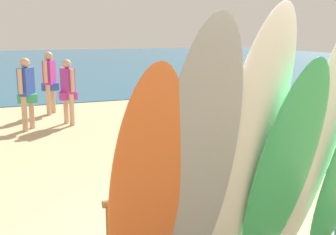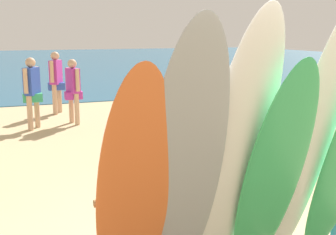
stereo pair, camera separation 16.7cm
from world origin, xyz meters
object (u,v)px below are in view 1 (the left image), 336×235
object	(u,v)px
surfboard_green_3	(281,178)
beachgoer_photographing	(27,89)
surfboard_rack	(256,195)
beachgoer_by_water	(50,79)
surfboard_grey_1	(196,171)
surfboard_white_4	(316,148)
surfboard_orange_0	(146,196)
beachgoer_strolling	(68,87)
surfboard_white_2	(244,159)

from	to	relation	value
surfboard_green_3	beachgoer_photographing	xyz separation A→B (m)	(-1.46, 7.04, -0.08)
beachgoer_photographing	surfboard_green_3	bearing A→B (deg)	-136.74
surfboard_rack	beachgoer_by_water	size ratio (longest dim) A/B	1.83
surfboard_grey_1	surfboard_white_4	xyz separation A→B (m)	(1.12, 0.04, 0.05)
surfboard_green_3	beachgoer_photographing	bearing A→B (deg)	105.05
surfboard_green_3	surfboard_grey_1	bearing A→B (deg)	-177.38
surfboard_green_3	beachgoer_by_water	size ratio (longest dim) A/B	1.29
surfboard_orange_0	surfboard_rack	bearing A→B (deg)	23.42
surfboard_grey_1	beachgoer_strolling	size ratio (longest dim) A/B	1.58
surfboard_rack	beachgoer_photographing	world-z (taller)	beachgoer_photographing
surfboard_rack	beachgoer_strolling	world-z (taller)	beachgoer_strolling
surfboard_grey_1	surfboard_green_3	distance (m)	0.76
surfboard_green_3	beachgoer_by_water	bearing A→B (deg)	98.34
beachgoer_strolling	beachgoer_by_water	bearing A→B (deg)	171.69
surfboard_grey_1	surfboard_green_3	size ratio (longest dim) A/B	1.14
surfboard_grey_1	surfboard_white_2	distance (m)	0.42
surfboard_orange_0	surfboard_white_2	distance (m)	0.81
beachgoer_photographing	surfboard_white_4	bearing A→B (deg)	-133.80
surfboard_white_2	beachgoer_photographing	distance (m)	7.10
surfboard_green_3	beachgoer_photographing	distance (m)	7.19
beachgoer_photographing	surfboard_rack	bearing A→B (deg)	-134.20
surfboard_green_3	beachgoer_photographing	size ratio (longest dim) A/B	1.32
surfboard_orange_0	surfboard_white_2	bearing A→B (deg)	-0.59
surfboard_white_2	beachgoer_strolling	size ratio (longest dim) A/B	1.61
surfboard_orange_0	beachgoer_strolling	bearing A→B (deg)	86.21
surfboard_green_3	beachgoer_strolling	size ratio (longest dim) A/B	1.38
beachgoer_strolling	surfboard_white_2	bearing A→B (deg)	-15.58
surfboard_grey_1	beachgoer_strolling	distance (m)	7.28
surfboard_rack	surfboard_grey_1	size ratio (longest dim) A/B	1.25
surfboard_rack	surfboard_green_3	bearing A→B (deg)	-106.51
beachgoer_by_water	beachgoer_strolling	size ratio (longest dim) A/B	1.07
surfboard_white_2	beachgoer_by_water	world-z (taller)	surfboard_white_2
surfboard_white_4	beachgoer_by_water	xyz separation A→B (m)	(-1.13, 8.71, -0.24)
surfboard_grey_1	beachgoer_photographing	world-z (taller)	surfboard_grey_1
beachgoer_by_water	beachgoer_strolling	distance (m)	1.50
surfboard_grey_1	beachgoer_photographing	bearing A→B (deg)	100.29
surfboard_white_4	surfboard_grey_1	bearing A→B (deg)	176.75
surfboard_orange_0	beachgoer_strolling	size ratio (longest dim) A/B	1.35
surfboard_orange_0	surfboard_green_3	distance (m)	1.12
beachgoer_by_water	surfboard_grey_1	bearing A→B (deg)	27.35
surfboard_rack	surfboard_white_4	bearing A→B (deg)	-70.76
beachgoer_by_water	surfboard_white_4	bearing A→B (deg)	34.67
surfboard_grey_1	surfboard_white_4	bearing A→B (deg)	6.45
beachgoer_strolling	surfboard_grey_1	bearing A→B (deg)	-18.91
surfboard_rack	beachgoer_strolling	bearing A→B (deg)	96.08
surfboard_grey_1	surfboard_white_4	world-z (taller)	surfboard_white_4
beachgoer_by_water	surfboard_orange_0	bearing A→B (deg)	24.93
surfboard_orange_0	beachgoer_photographing	distance (m)	6.99
surfboard_rack	surfboard_green_3	distance (m)	0.74
surfboard_orange_0	surfboard_green_3	world-z (taller)	surfboard_green_3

